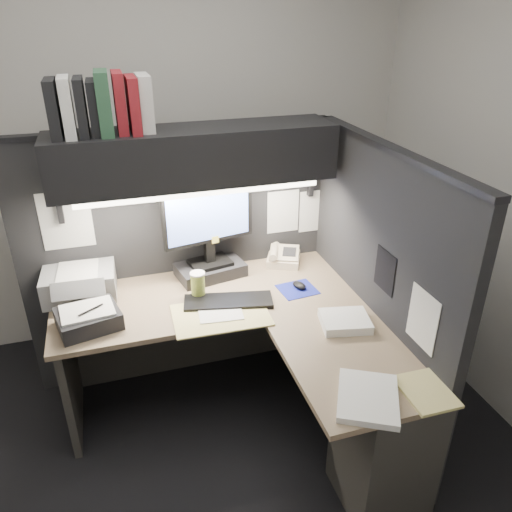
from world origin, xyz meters
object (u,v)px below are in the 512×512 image
(overhead_shelf, at_px, (195,156))
(printer, at_px, (80,281))
(keyboard, at_px, (228,301))
(notebook_stack, at_px, (88,319))
(telephone, at_px, (284,257))
(monitor, at_px, (209,241))
(desk, at_px, (289,385))
(coffee_cup, at_px, (198,286))

(overhead_shelf, relative_size, printer, 3.89)
(keyboard, relative_size, notebook_stack, 1.63)
(keyboard, bearing_deg, notebook_stack, -167.94)
(telephone, distance_m, printer, 1.26)
(notebook_stack, bearing_deg, monitor, 25.71)
(overhead_shelf, xyz_separation_m, telephone, (0.55, 0.06, -0.73))
(overhead_shelf, relative_size, telephone, 7.27)
(keyboard, xyz_separation_m, notebook_stack, (-0.75, -0.00, 0.03))
(desk, relative_size, printer, 4.27)
(notebook_stack, bearing_deg, keyboard, 0.20)
(desk, bearing_deg, notebook_stack, 155.93)
(monitor, relative_size, printer, 1.51)
(keyboard, bearing_deg, coffee_cup, 153.60)
(desk, height_order, notebook_stack, notebook_stack)
(printer, bearing_deg, keyboard, -22.07)
(monitor, distance_m, keyboard, 0.41)
(overhead_shelf, distance_m, notebook_stack, 1.03)
(printer, distance_m, notebook_stack, 0.37)
(desk, relative_size, telephone, 7.98)
(monitor, bearing_deg, notebook_stack, -165.11)
(overhead_shelf, bearing_deg, notebook_stack, -154.07)
(coffee_cup, xyz_separation_m, notebook_stack, (-0.60, -0.12, -0.03))
(telephone, relative_size, printer, 0.53)
(overhead_shelf, bearing_deg, monitor, 23.32)
(overhead_shelf, xyz_separation_m, keyboard, (0.09, -0.32, -0.76))
(monitor, height_order, notebook_stack, monitor)
(keyboard, bearing_deg, desk, -51.89)
(overhead_shelf, height_order, monitor, overhead_shelf)
(desk, height_order, monitor, monitor)
(overhead_shelf, height_order, keyboard, overhead_shelf)
(telephone, distance_m, coffee_cup, 0.67)
(desk, distance_m, notebook_stack, 1.11)
(desk, bearing_deg, coffee_cup, 123.29)
(overhead_shelf, relative_size, notebook_stack, 5.10)
(keyboard, relative_size, printer, 1.24)
(overhead_shelf, bearing_deg, keyboard, -74.73)
(desk, xyz_separation_m, keyboard, (-0.21, 0.43, 0.30))
(monitor, xyz_separation_m, notebook_stack, (-0.73, -0.35, -0.19))
(monitor, height_order, keyboard, monitor)
(keyboard, xyz_separation_m, printer, (-0.79, 0.36, 0.07))
(printer, bearing_deg, desk, -35.76)
(monitor, height_order, coffee_cup, monitor)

